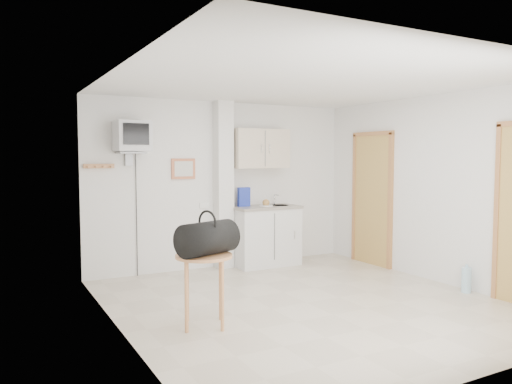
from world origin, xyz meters
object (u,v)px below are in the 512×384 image
crt_television (132,137)px  duffel_bag (207,238)px  water_bottle (466,280)px  round_table (204,266)px

crt_television → duffel_bag: crt_television is taller
crt_television → water_bottle: size_ratio=6.11×
round_table → duffel_bag: (0.02, -0.04, 0.28)m
round_table → water_bottle: 3.37m
water_bottle → crt_television: bearing=142.8°
round_table → water_bottle: size_ratio=2.03×
round_table → duffel_bag: bearing=-58.9°
water_bottle → duffel_bag: bearing=173.4°
crt_television → round_table: (0.12, -2.19, -1.33)m
duffel_bag → water_bottle: (3.29, -0.38, -0.72)m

